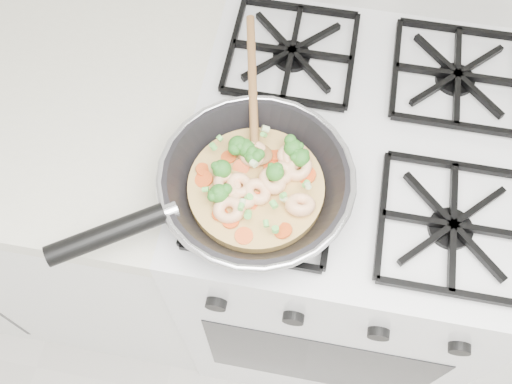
# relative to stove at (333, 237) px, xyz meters

# --- Properties ---
(stove) EXTENTS (0.60, 0.60, 0.92)m
(stove) POSITION_rel_stove_xyz_m (0.00, 0.00, 0.00)
(stove) COLOR white
(stove) RESTS_ON ground
(counter_left) EXTENTS (1.00, 0.60, 0.90)m
(counter_left) POSITION_rel_stove_xyz_m (-0.80, 0.00, -0.01)
(counter_left) COLOR white
(counter_left) RESTS_ON ground
(skillet) EXTENTS (0.43, 0.48, 0.09)m
(skillet) POSITION_rel_stove_xyz_m (-0.16, -0.15, 0.50)
(skillet) COLOR black
(skillet) RESTS_ON stove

